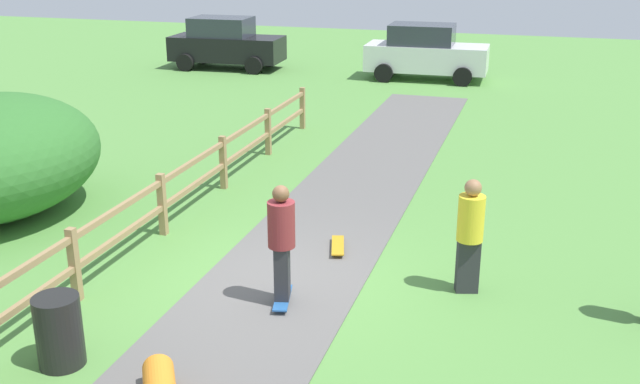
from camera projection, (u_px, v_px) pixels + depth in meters
name	position (u px, v px, depth m)	size (l,w,h in m)	color
ground_plane	(280.00, 285.00, 11.20)	(60.00, 60.00, 0.00)	#568E42
asphalt_path	(280.00, 284.00, 11.20)	(2.40, 28.00, 0.02)	#605E5B
wooden_fence	(122.00, 225.00, 11.69)	(0.12, 18.12, 1.10)	#997A51
trash_bin	(59.00, 331.00, 9.02)	(0.56, 0.56, 0.90)	black
skater_riding	(282.00, 239.00, 10.32)	(0.46, 0.82, 1.75)	#265999
skateboard_loose	(338.00, 246.00, 12.38)	(0.40, 0.82, 0.08)	#BF8C19
bystander_yellow	(470.00, 231.00, 10.71)	(0.47, 0.47, 1.72)	#2D2D33
parked_car_white	(425.00, 52.00, 26.30)	(4.24, 2.09, 1.92)	silver
parked_car_black	(226.00, 43.00, 28.39)	(4.28, 2.16, 1.92)	black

